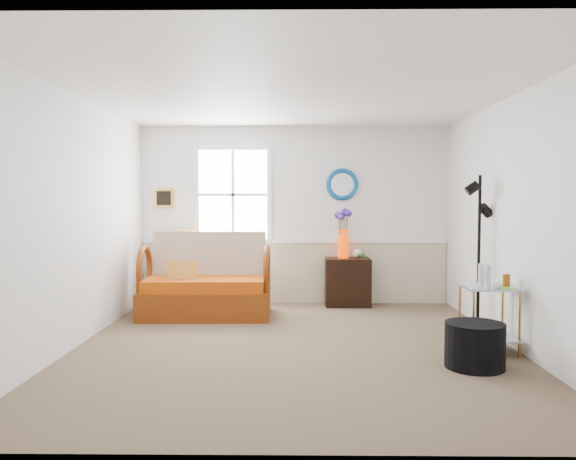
{
  "coord_description": "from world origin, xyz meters",
  "views": [
    {
      "loc": [
        0.01,
        -5.76,
        1.51
      ],
      "look_at": [
        -0.07,
        0.18,
        1.2
      ],
      "focal_mm": 35.0,
      "sensor_mm": 36.0,
      "label": 1
    }
  ],
  "objects_px": {
    "loveseat": "(206,275)",
    "floor_lamp": "(479,254)",
    "ottoman": "(475,345)",
    "lamp_stand": "(185,285)",
    "cabinet": "(348,282)",
    "side_table": "(489,319)"
  },
  "relations": [
    {
      "from": "cabinet",
      "to": "floor_lamp",
      "type": "relative_size",
      "value": 0.38
    },
    {
      "from": "loveseat",
      "to": "cabinet",
      "type": "distance_m",
      "value": 2.07
    },
    {
      "from": "loveseat",
      "to": "cabinet",
      "type": "relative_size",
      "value": 2.42
    },
    {
      "from": "loveseat",
      "to": "floor_lamp",
      "type": "distance_m",
      "value": 3.39
    },
    {
      "from": "side_table",
      "to": "loveseat",
      "type": "bearing_deg",
      "value": 151.52
    },
    {
      "from": "loveseat",
      "to": "floor_lamp",
      "type": "height_order",
      "value": "floor_lamp"
    },
    {
      "from": "floor_lamp",
      "to": "loveseat",
      "type": "bearing_deg",
      "value": 167.81
    },
    {
      "from": "cabinet",
      "to": "ottoman",
      "type": "relative_size",
      "value": 1.29
    },
    {
      "from": "side_table",
      "to": "ottoman",
      "type": "xyz_separation_m",
      "value": [
        -0.31,
        -0.56,
        -0.13
      ]
    },
    {
      "from": "side_table",
      "to": "ottoman",
      "type": "distance_m",
      "value": 0.65
    },
    {
      "from": "cabinet",
      "to": "side_table",
      "type": "xyz_separation_m",
      "value": [
        1.18,
        -2.43,
        -0.01
      ]
    },
    {
      "from": "side_table",
      "to": "cabinet",
      "type": "bearing_deg",
      "value": 115.93
    },
    {
      "from": "cabinet",
      "to": "side_table",
      "type": "relative_size",
      "value": 1.03
    },
    {
      "from": "loveseat",
      "to": "ottoman",
      "type": "bearing_deg",
      "value": -39.95
    },
    {
      "from": "cabinet",
      "to": "lamp_stand",
      "type": "bearing_deg",
      "value": 179.07
    },
    {
      "from": "loveseat",
      "to": "side_table",
      "type": "relative_size",
      "value": 2.5
    },
    {
      "from": "lamp_stand",
      "to": "cabinet",
      "type": "height_order",
      "value": "cabinet"
    },
    {
      "from": "lamp_stand",
      "to": "floor_lamp",
      "type": "distance_m",
      "value": 4.09
    },
    {
      "from": "cabinet",
      "to": "loveseat",
      "type": "bearing_deg",
      "value": -158.78
    },
    {
      "from": "lamp_stand",
      "to": "cabinet",
      "type": "bearing_deg",
      "value": -0.81
    },
    {
      "from": "lamp_stand",
      "to": "ottoman",
      "type": "relative_size",
      "value": 1.07
    },
    {
      "from": "side_table",
      "to": "ottoman",
      "type": "relative_size",
      "value": 1.25
    }
  ]
}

